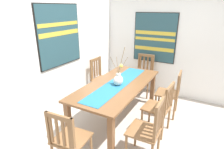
# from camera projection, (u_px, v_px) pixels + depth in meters

# --- Properties ---
(ground_plane) EXTENTS (6.40, 6.40, 0.03)m
(ground_plane) POSITION_uv_depth(u_px,v_px,m) (151.00, 137.00, 3.16)
(ground_plane) COLOR #B2A89E
(wall_back) EXTENTS (6.40, 0.12, 2.70)m
(wall_back) POSITION_uv_depth(u_px,v_px,m) (60.00, 47.00, 3.53)
(wall_back) COLOR white
(wall_back) RESTS_ON ground_plane
(wall_side) EXTENTS (0.12, 6.40, 2.70)m
(wall_side) POSITION_uv_depth(u_px,v_px,m) (180.00, 40.00, 4.22)
(wall_side) COLOR white
(wall_side) RESTS_ON ground_plane
(dining_table) EXTENTS (2.04, 0.92, 0.75)m
(dining_table) POSITION_uv_depth(u_px,v_px,m) (118.00, 88.00, 3.42)
(dining_table) COLOR brown
(dining_table) RESTS_ON ground_plane
(table_runner) EXTENTS (1.88, 0.36, 0.01)m
(table_runner) POSITION_uv_depth(u_px,v_px,m) (118.00, 83.00, 3.39)
(table_runner) COLOR #236B93
(table_runner) RESTS_ON dining_table
(centerpiece_vase) EXTENTS (0.20, 0.26, 0.68)m
(centerpiece_vase) POSITION_uv_depth(u_px,v_px,m) (118.00, 79.00, 3.28)
(centerpiece_vase) COLOR silver
(centerpiece_vase) RESTS_ON dining_table
(chair_0) EXTENTS (0.45, 0.45, 0.92)m
(chair_0) POSITION_uv_depth(u_px,v_px,m) (69.00, 139.00, 2.36)
(chair_0) COLOR brown
(chair_0) RESTS_ON ground_plane
(chair_1) EXTENTS (0.44, 0.44, 0.99)m
(chair_1) POSITION_uv_depth(u_px,v_px,m) (144.00, 74.00, 4.56)
(chair_1) COLOR brown
(chair_1) RESTS_ON ground_plane
(chair_2) EXTENTS (0.44, 0.44, 0.95)m
(chair_2) POSITION_uv_depth(u_px,v_px,m) (101.00, 78.00, 4.40)
(chair_2) COLOR brown
(chair_2) RESTS_ON ground_plane
(chair_3) EXTENTS (0.45, 0.45, 0.91)m
(chair_3) POSITION_uv_depth(u_px,v_px,m) (160.00, 107.00, 3.13)
(chair_3) COLOR brown
(chair_3) RESTS_ON ground_plane
(chair_4) EXTENTS (0.43, 0.43, 0.97)m
(chair_4) POSITION_uv_depth(u_px,v_px,m) (149.00, 129.00, 2.53)
(chair_4) COLOR brown
(chair_4) RESTS_ON ground_plane
(chair_5) EXTENTS (0.45, 0.45, 0.91)m
(chair_5) POSITION_uv_depth(u_px,v_px,m) (171.00, 92.00, 3.66)
(chair_5) COLOR brown
(chair_5) RESTS_ON ground_plane
(painting_on_back_wall) EXTENTS (1.04, 0.05, 1.10)m
(painting_on_back_wall) POSITION_uv_depth(u_px,v_px,m) (60.00, 35.00, 3.38)
(painting_on_back_wall) COLOR black
(painting_on_side_wall) EXTENTS (0.05, 1.01, 1.15)m
(painting_on_side_wall) POSITION_uv_depth(u_px,v_px,m) (155.00, 38.00, 4.42)
(painting_on_side_wall) COLOR black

